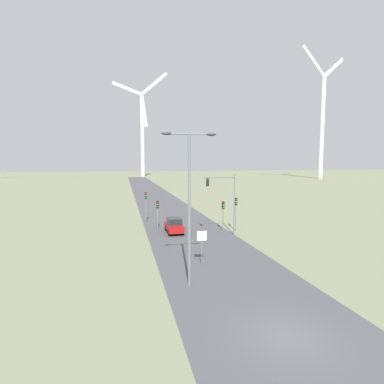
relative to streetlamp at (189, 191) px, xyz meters
name	(u,v)px	position (x,y,z in m)	size (l,w,h in m)	color
ground_plane	(287,337)	(3.28, -7.05, -6.50)	(600.00, 600.00, 0.00)	#757A5B
road_surface	(162,204)	(3.28, 40.95, -6.49)	(10.00, 240.00, 0.01)	#47474C
streetlamp	(189,191)	(0.00, 0.00, 0.00)	(3.71, 0.32, 10.35)	slate
stop_sign_near	(202,241)	(1.90, 3.81, -4.51)	(0.81, 0.07, 2.83)	slate
traffic_light_post_near_left	(158,209)	(-0.21, 17.29, -3.76)	(0.28, 0.34, 3.72)	slate
traffic_light_post_near_right	(236,207)	(9.12, 14.84, -3.49)	(0.28, 0.34, 4.10)	slate
traffic_light_post_mid_left	(146,201)	(-1.29, 22.42, -3.36)	(0.28, 0.34, 4.29)	slate
traffic_light_post_mid_right	(223,209)	(7.63, 15.25, -3.82)	(0.28, 0.34, 3.65)	slate
traffic_light_mast_overhead	(225,194)	(7.00, 12.97, -1.65)	(3.86, 0.35, 6.99)	slate
car_approaching	(174,225)	(1.56, 15.53, -5.58)	(1.88, 4.11, 1.83)	maroon
wind_turbine_left	(142,127)	(7.59, 168.36, 23.85)	(32.71, 11.57, 62.30)	white
wind_turbine_center	(323,116)	(99.46, 122.74, 26.47)	(37.02, 18.49, 66.97)	white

